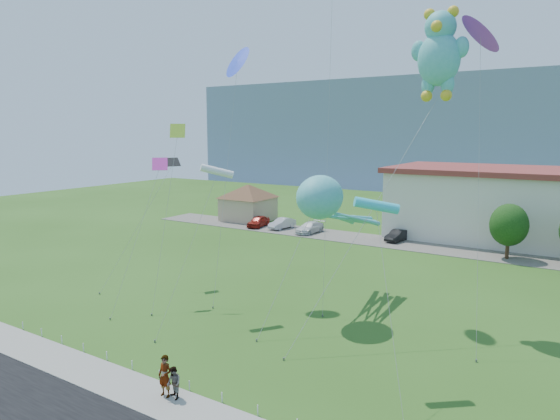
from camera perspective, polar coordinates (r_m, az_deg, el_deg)
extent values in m
plane|color=#2B5217|center=(27.29, -9.99, -17.98)|extent=(160.00, 160.00, 0.00)
cube|color=gray|center=(25.56, -14.41, -19.99)|extent=(80.00, 2.50, 0.10)
cube|color=#59544C|center=(56.71, 14.56, -3.84)|extent=(70.00, 6.00, 0.06)
cube|color=slate|center=(138.82, 25.75, 8.15)|extent=(160.00, 50.00, 25.00)
cube|color=tan|center=(69.86, -3.65, 0.11)|extent=(6.00, 6.00, 3.20)
pyramid|color=brown|center=(69.52, -3.67, 2.15)|extent=(9.20, 9.20, 1.80)
cylinder|color=white|center=(35.99, -27.33, -11.65)|extent=(0.05, 0.05, 0.50)
cylinder|color=white|center=(34.36, -25.60, -12.50)|extent=(0.05, 0.05, 0.50)
cylinder|color=white|center=(32.77, -23.68, -13.41)|extent=(0.05, 0.05, 0.50)
cylinder|color=white|center=(31.24, -21.55, -14.40)|extent=(0.05, 0.05, 0.50)
cylinder|color=white|center=(29.75, -19.19, -15.46)|extent=(0.05, 0.05, 0.50)
cylinder|color=white|center=(28.33, -16.55, -16.61)|extent=(0.05, 0.05, 0.50)
cylinder|color=white|center=(26.99, -13.61, -17.83)|extent=(0.05, 0.05, 0.50)
cylinder|color=white|center=(25.73, -10.32, -19.13)|extent=(0.05, 0.05, 0.50)
cylinder|color=white|center=(24.56, -6.65, -20.49)|extent=(0.05, 0.05, 0.50)
cylinder|color=white|center=(23.51, -2.56, -21.88)|extent=(0.05, 0.05, 0.50)
cylinder|color=#3F2B19|center=(53.43, 24.54, -3.98)|extent=(0.36, 0.36, 2.20)
ellipsoid|color=#14380F|center=(52.99, 24.70, -1.55)|extent=(3.60, 3.60, 4.14)
imported|color=gray|center=(24.93, -13.01, -18.00)|extent=(0.75, 0.51, 1.99)
imported|color=gray|center=(24.75, -12.04, -18.77)|extent=(0.90, 0.81, 1.53)
imported|color=maroon|center=(64.91, -2.49, -1.30)|extent=(2.22, 4.33, 1.41)
imported|color=#A9ABB0|center=(63.62, 0.23, -1.54)|extent=(1.99, 4.22, 1.34)
imported|color=silver|center=(61.03, 3.43, -2.01)|extent=(2.21, 4.67, 1.32)
imported|color=black|center=(57.99, 13.24, -2.85)|extent=(1.82, 3.95, 1.26)
ellipsoid|color=#45ABAC|center=(32.60, 4.58, 1.48)|extent=(2.88, 3.74, 2.88)
sphere|color=white|center=(31.82, 2.82, 1.88)|extent=(0.45, 0.45, 0.45)
sphere|color=white|center=(31.33, 4.46, 1.75)|extent=(0.45, 0.45, 0.45)
cylinder|color=slate|center=(30.53, -2.70, -14.65)|extent=(0.10, 0.10, 0.16)
cylinder|color=gray|center=(30.88, 0.63, -7.18)|extent=(1.12, 4.78, 7.13)
ellipsoid|color=#45ABAC|center=(34.52, 17.71, 16.10)|extent=(2.69, 2.29, 3.36)
sphere|color=#45ABAC|center=(34.84, 17.87, 19.30)|extent=(1.97, 1.97, 1.97)
sphere|color=gold|center=(35.19, 16.72, 20.61)|extent=(0.72, 0.72, 0.72)
sphere|color=gold|center=(34.82, 19.17, 20.63)|extent=(0.72, 0.72, 0.72)
sphere|color=gold|center=(34.03, 17.49, 19.39)|extent=(0.72, 0.72, 0.72)
ellipsoid|color=#45ABAC|center=(34.98, 15.54, 17.12)|extent=(0.93, 0.66, 1.30)
ellipsoid|color=#45ABAC|center=(34.29, 20.03, 17.08)|extent=(0.93, 0.66, 1.30)
ellipsoid|color=#45ABAC|center=(34.52, 16.56, 13.55)|extent=(0.83, 0.72, 1.34)
ellipsoid|color=#45ABAC|center=(34.20, 18.62, 13.51)|extent=(0.83, 0.72, 1.34)
sphere|color=gold|center=(34.27, 16.41, 12.38)|extent=(0.72, 0.72, 0.72)
sphere|color=gold|center=(33.94, 18.47, 12.32)|extent=(0.72, 0.72, 0.72)
cylinder|color=slate|center=(28.27, 0.42, -16.66)|extent=(0.10, 0.10, 0.16)
cylinder|color=gray|center=(29.98, 9.88, -0.87)|extent=(4.53, 11.41, 14.21)
cylinder|color=white|center=(33.66, -7.22, 4.42)|extent=(0.50, 2.25, 0.87)
cylinder|color=slate|center=(31.27, -14.12, -14.34)|extent=(0.10, 0.10, 0.16)
cylinder|color=gray|center=(31.99, -10.49, -4.72)|extent=(0.28, 6.34, 9.34)
cone|color=blue|center=(39.05, -4.88, 16.56)|extent=(1.80, 1.33, 1.33)
cylinder|color=slate|center=(36.02, -7.68, -10.97)|extent=(0.10, 0.10, 0.16)
cylinder|color=gray|center=(36.45, -6.24, 3.27)|extent=(1.41, 5.09, 17.14)
cube|color=#E933B0|center=(37.64, -13.57, 5.14)|extent=(1.29, 1.29, 0.86)
cylinder|color=slate|center=(35.51, -18.84, -11.68)|extent=(0.10, 0.10, 0.16)
cylinder|color=gray|center=(36.15, -16.10, -3.12)|extent=(0.72, 5.66, 9.62)
cube|color=black|center=(41.62, -12.16, 5.39)|extent=(1.29, 1.29, 0.86)
cylinder|color=slate|center=(41.04, -19.94, -8.93)|extent=(0.10, 0.10, 0.16)
cylinder|color=gray|center=(40.92, -16.01, -1.81)|extent=(2.21, 6.10, 9.52)
cone|color=#BB37DE|center=(34.74, 21.98, 18.20)|extent=(1.80, 1.33, 1.33)
cylinder|color=slate|center=(30.01, 21.52, -15.73)|extent=(0.10, 0.10, 0.16)
cylinder|color=gray|center=(30.98, 21.76, 2.40)|extent=(2.10, 6.57, 17.91)
cube|color=#BEE836|center=(37.56, -11.63, 8.87)|extent=(1.29, 1.29, 0.86)
cylinder|color=slate|center=(35.47, -14.46, -11.50)|extent=(0.10, 0.10, 0.16)
cylinder|color=gray|center=(35.94, -12.99, -1.12)|extent=(1.51, 4.60, 12.02)
cylinder|color=#30C7DB|center=(24.86, 10.97, 0.52)|extent=(0.50, 2.25, 0.87)
cylinder|color=gray|center=(23.32, 12.43, -11.22)|extent=(3.33, 4.52, 8.38)
cylinder|color=slate|center=(34.33, 4.89, -11.93)|extent=(0.10, 0.10, 0.16)
cylinder|color=gray|center=(34.71, 5.51, 8.49)|extent=(2.07, 4.88, 23.78)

